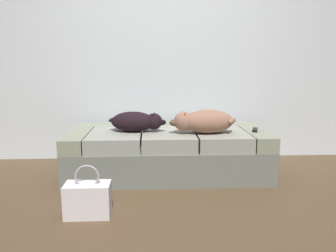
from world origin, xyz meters
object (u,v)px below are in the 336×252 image
object	(u,v)px
dog_dark	(137,122)
couch	(168,152)
tv_remote	(255,130)
handbag	(88,199)
dog_tan	(204,121)

from	to	relation	value
dog_dark	couch	bearing A→B (deg)	10.20
tv_remote	dog_dark	bearing A→B (deg)	-162.83
handbag	couch	bearing A→B (deg)	55.90
couch	dog_tan	xyz separation A→B (m)	(0.32, -0.16, 0.33)
dog_tan	handbag	size ratio (longest dim) A/B	1.69
dog_dark	tv_remote	distance (m)	1.13
handbag	tv_remote	bearing A→B (deg)	29.52
couch	tv_remote	distance (m)	0.87
dog_tan	handbag	bearing A→B (deg)	-141.52
dog_dark	dog_tan	xyz separation A→B (m)	(0.62, -0.11, 0.01)
couch	dog_tan	size ratio (longest dim) A/B	2.96
tv_remote	handbag	bearing A→B (deg)	-131.69
couch	dog_tan	bearing A→B (deg)	-26.19
dog_tan	tv_remote	bearing A→B (deg)	8.31
dog_tan	couch	bearing A→B (deg)	153.81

